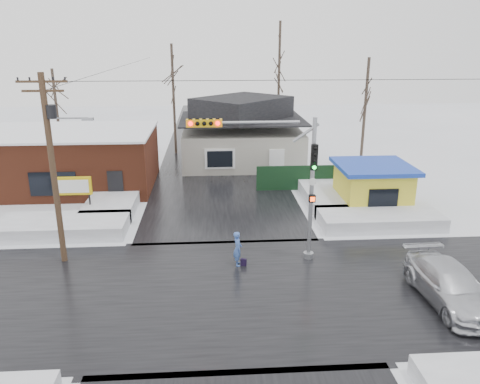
{
  "coord_description": "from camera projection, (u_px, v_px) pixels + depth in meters",
  "views": [
    {
      "loc": [
        -0.77,
        -17.78,
        10.34
      ],
      "look_at": [
        0.71,
        4.62,
        3.0
      ],
      "focal_mm": 35.0,
      "sensor_mm": 36.0,
      "label": 1
    }
  ],
  "objects": [
    {
      "name": "brick_building",
      "position": [
        69.0,
        159.0,
        33.96
      ],
      "size": [
        12.2,
        8.2,
        4.12
      ],
      "color": "brown",
      "rests_on": "ground"
    },
    {
      "name": "snowbank_nside_e",
      "position": [
        325.0,
        193.0,
        31.82
      ],
      "size": [
        3.0,
        8.0,
        0.8
      ],
      "primitive_type": "cube",
      "color": "white",
      "rests_on": "ground"
    },
    {
      "name": "traffic_signal",
      "position": [
        279.0,
        171.0,
        21.68
      ],
      "size": [
        6.05,
        0.68,
        7.0
      ],
      "color": "gray",
      "rests_on": "ground"
    },
    {
      "name": "fence",
      "position": [
        312.0,
        178.0,
        33.53
      ],
      "size": [
        8.0,
        0.12,
        1.8
      ],
      "primitive_type": "cube",
      "color": "black",
      "rests_on": "ground"
    },
    {
      "name": "tree_far_west",
      "position": [
        54.0,
        88.0,
        40.03
      ],
      "size": [
        3.0,
        3.0,
        8.0
      ],
      "color": "#332821",
      "rests_on": "ground"
    },
    {
      "name": "snowbank_nw",
      "position": [
        64.0,
        227.0,
        26.08
      ],
      "size": [
        7.0,
        3.0,
        0.8
      ],
      "primitive_type": "cube",
      "color": "white",
      "rests_on": "ground"
    },
    {
      "name": "kiosk",
      "position": [
        372.0,
        186.0,
        29.74
      ],
      "size": [
        4.6,
        4.6,
        2.88
      ],
      "color": "yellow",
      "rests_on": "ground"
    },
    {
      "name": "road_ns",
      "position": [
        231.0,
        291.0,
        20.12
      ],
      "size": [
        10.0,
        120.0,
        0.02
      ],
      "primitive_type": "cube",
      "color": "black",
      "rests_on": "ground"
    },
    {
      "name": "road_ew",
      "position": [
        231.0,
        291.0,
        20.12
      ],
      "size": [
        120.0,
        10.0,
        0.02
      ],
      "primitive_type": "cube",
      "color": "black",
      "rests_on": "ground"
    },
    {
      "name": "tree_far_right",
      "position": [
        367.0,
        81.0,
        37.61
      ],
      "size": [
        3.0,
        3.0,
        9.0
      ],
      "color": "#332821",
      "rests_on": "ground"
    },
    {
      "name": "tree_far_left",
      "position": [
        172.0,
        67.0,
        42.06
      ],
      "size": [
        3.0,
        3.0,
        10.0
      ],
      "color": "#332821",
      "rests_on": "ground"
    },
    {
      "name": "shopping_bag",
      "position": [
        244.0,
        263.0,
        22.36
      ],
      "size": [
        0.3,
        0.2,
        0.35
      ],
      "primitive_type": "cube",
      "rotation": [
        0.0,
        0.0,
        -0.29
      ],
      "color": "black",
      "rests_on": "ground"
    },
    {
      "name": "snowbank_nside_w",
      "position": [
        117.0,
        197.0,
        30.94
      ],
      "size": [
        3.0,
        8.0,
        0.8
      ],
      "primitive_type": "cube",
      "color": "white",
      "rests_on": "ground"
    },
    {
      "name": "marquee_sign",
      "position": [
        73.0,
        187.0,
        27.97
      ],
      "size": [
        2.2,
        0.21,
        2.55
      ],
      "color": "black",
      "rests_on": "ground"
    },
    {
      "name": "pedestrian",
      "position": [
        238.0,
        249.0,
        22.23
      ],
      "size": [
        0.43,
        0.64,
        1.71
      ],
      "primitive_type": "imported",
      "rotation": [
        0.0,
        0.0,
        1.6
      ],
      "color": "#4165B7",
      "rests_on": "ground"
    },
    {
      "name": "utility_pole",
      "position": [
        53.0,
        160.0,
        21.36
      ],
      "size": [
        3.15,
        0.44,
        9.0
      ],
      "color": "#382619",
      "rests_on": "ground"
    },
    {
      "name": "car",
      "position": [
        450.0,
        285.0,
        19.11
      ],
      "size": [
        2.37,
        5.36,
        1.53
      ],
      "primitive_type": "imported",
      "rotation": [
        0.0,
        0.0,
        0.04
      ],
      "color": "silver",
      "rests_on": "ground"
    },
    {
      "name": "tree_far_mid",
      "position": [
        280.0,
        48.0,
        44.08
      ],
      "size": [
        3.0,
        3.0,
        12.0
      ],
      "color": "#332821",
      "rests_on": "ground"
    },
    {
      "name": "ground",
      "position": [
        231.0,
        292.0,
        20.12
      ],
      "size": [
        120.0,
        120.0,
        0.0
      ],
      "primitive_type": "plane",
      "color": "white",
      "rests_on": "ground"
    },
    {
      "name": "house",
      "position": [
        242.0,
        133.0,
        40.29
      ],
      "size": [
        10.4,
        8.4,
        5.76
      ],
      "color": "#A6A396",
      "rests_on": "ground"
    },
    {
      "name": "snowbank_ne",
      "position": [
        379.0,
        219.0,
        27.2
      ],
      "size": [
        7.0,
        3.0,
        0.8
      ],
      "primitive_type": "cube",
      "color": "white",
      "rests_on": "ground"
    }
  ]
}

